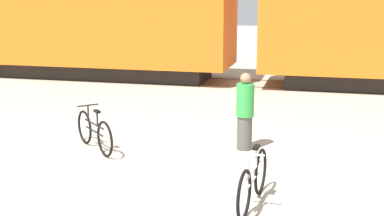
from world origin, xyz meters
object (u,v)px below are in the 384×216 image
(bicycle_silver, at_px, (253,181))
(person_in_green, at_px, (245,112))
(freight_train, at_px, (247,5))
(bicycle_black, at_px, (94,132))

(bicycle_silver, bearing_deg, person_in_green, 100.90)
(freight_train, relative_size, bicycle_black, 17.26)
(bicycle_black, relative_size, person_in_green, 0.84)
(freight_train, xyz_separation_m, bicycle_black, (-1.85, -8.70, -2.34))
(freight_train, bearing_deg, person_in_green, -81.78)
(freight_train, bearing_deg, bicycle_silver, -81.05)
(freight_train, distance_m, person_in_green, 8.23)
(bicycle_silver, bearing_deg, bicycle_black, 149.07)
(bicycle_silver, distance_m, person_in_green, 2.99)
(bicycle_black, bearing_deg, bicycle_silver, -30.93)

